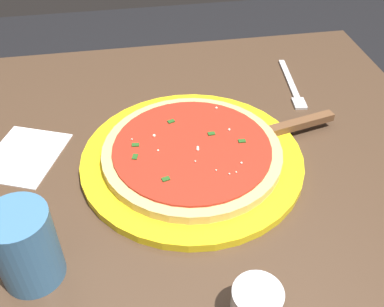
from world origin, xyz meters
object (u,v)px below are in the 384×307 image
pizza_server (281,129)px  fork (292,86)px  serving_plate (192,159)px  pizza (192,152)px  cup_small_sauce (252,306)px  cup_tall_drink (25,247)px  napkin_folded_right (24,156)px

pizza_server → fork: size_ratio=1.20×
serving_plate → pizza: 0.02m
fork → pizza_server: bearing=63.7°
pizza_server → cup_small_sauce: 0.36m
serving_plate → pizza: size_ratio=1.25×
serving_plate → pizza_server: pizza_server is taller
serving_plate → fork: bearing=-141.5°
cup_tall_drink → cup_small_sauce: cup_tall_drink is taller
serving_plate → cup_small_sauce: size_ratio=6.14×
pizza_server → napkin_folded_right: pizza_server is taller
pizza_server → cup_tall_drink: bearing=28.0°
cup_tall_drink → napkin_folded_right: (0.04, -0.24, -0.06)m
napkin_folded_right → fork: (-0.53, -0.13, 0.00)m
pizza → fork: size_ratio=1.58×
cup_tall_drink → napkin_folded_right: cup_tall_drink is taller
pizza_server → cup_small_sauce: size_ratio=3.73×
pizza → cup_tall_drink: bearing=36.8°
serving_plate → pizza: pizza is taller
serving_plate → cup_small_sauce: (-0.02, 0.29, 0.02)m
pizza_server → fork: bearing=-116.3°
napkin_folded_right → fork: bearing=-166.1°
serving_plate → fork: 0.31m
pizza → fork: 0.31m
napkin_folded_right → serving_plate: bearing=167.0°
pizza_server → cup_tall_drink: 0.46m
pizza_server → fork: pizza_server is taller
serving_plate → pizza: (0.00, -0.00, 0.02)m
cup_tall_drink → pizza: bearing=-143.2°
serving_plate → cup_tall_drink: 0.30m
cup_small_sauce → cup_tall_drink: bearing=-22.5°
napkin_folded_right → cup_small_sauce: bearing=130.7°
pizza → pizza_server: 0.17m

